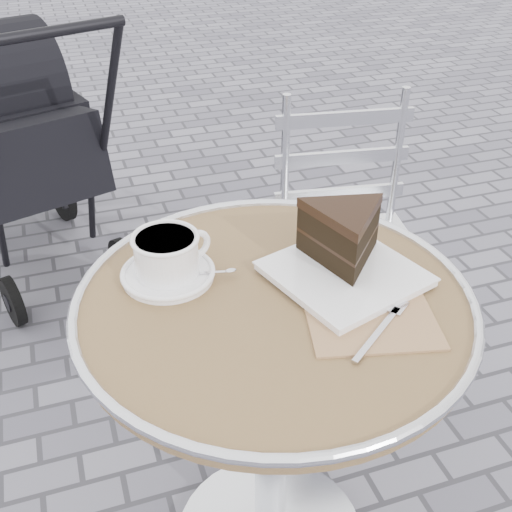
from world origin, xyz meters
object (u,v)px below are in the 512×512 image
object	(u,v)px
cafe_table	(273,367)
baby_stroller	(15,151)
bistro_chair	(346,212)
cake_plate_set	(345,244)
cappuccino_set	(168,259)

from	to	relation	value
cafe_table	baby_stroller	distance (m)	1.53
bistro_chair	baby_stroller	distance (m)	1.26
cake_plate_set	cafe_table	bearing A→B (deg)	177.89
cake_plate_set	baby_stroller	distance (m)	1.58
cafe_table	bistro_chair	world-z (taller)	bistro_chair
cafe_table	cake_plate_set	bearing A→B (deg)	14.88
cafe_table	bistro_chair	distance (m)	0.70
cappuccino_set	baby_stroller	size ratio (longest dim) A/B	0.19
cake_plate_set	bistro_chair	world-z (taller)	cake_plate_set
cappuccino_set	cake_plate_set	size ratio (longest dim) A/B	0.51
cafe_table	bistro_chair	bearing A→B (deg)	52.93
cake_plate_set	baby_stroller	bearing A→B (deg)	96.36
bistro_chair	cake_plate_set	bearing A→B (deg)	-108.59
cappuccino_set	bistro_chair	world-z (taller)	bistro_chair
bistro_chair	cafe_table	bearing A→B (deg)	-118.09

